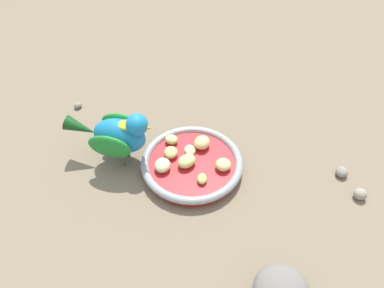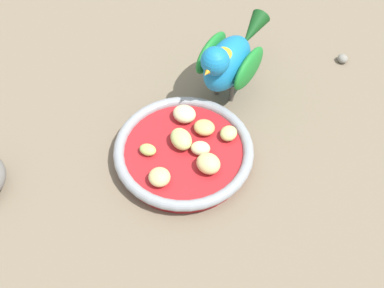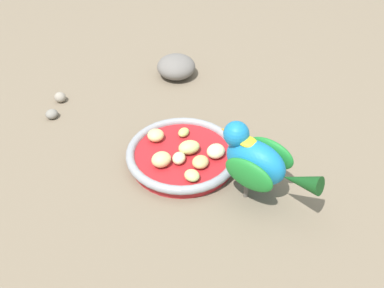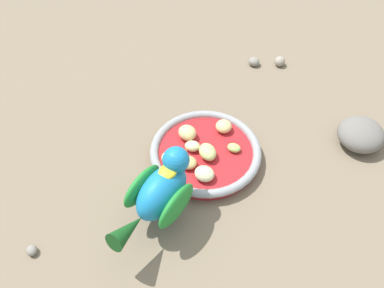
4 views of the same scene
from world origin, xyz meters
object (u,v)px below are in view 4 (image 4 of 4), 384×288
(apple_piece_4, at_px, (188,163))
(apple_piece_6, at_px, (224,126))
(apple_piece_0, at_px, (234,148))
(apple_piece_3, at_px, (168,157))
(pebble_0, at_px, (280,61))
(parrot, at_px, (160,192))
(feeding_bowl, at_px, (204,153))
(apple_piece_7, at_px, (192,146))
(pebble_1, at_px, (32,250))
(rock_large, at_px, (361,134))
(apple_piece_5, at_px, (204,174))
(pebble_2, at_px, (254,62))
(apple_piece_2, at_px, (187,133))
(apple_piece_1, at_px, (205,152))

(apple_piece_4, bearing_deg, apple_piece_6, -142.15)
(apple_piece_0, bearing_deg, apple_piece_3, -3.15)
(apple_piece_3, relative_size, pebble_0, 1.11)
(apple_piece_3, xyz_separation_m, apple_piece_6, (-0.12, -0.05, 0.00))
(apple_piece_4, xyz_separation_m, parrot, (0.06, 0.08, 0.05))
(feeding_bowl, bearing_deg, apple_piece_6, -140.23)
(apple_piece_7, bearing_deg, pebble_1, 23.62)
(feeding_bowl, distance_m, apple_piece_6, 0.07)
(parrot, distance_m, pebble_0, 0.48)
(apple_piece_3, distance_m, pebble_0, 0.38)
(rock_large, xyz_separation_m, pebble_0, (0.06, -0.26, -0.01))
(feeding_bowl, bearing_deg, apple_piece_3, 3.70)
(apple_piece_5, height_order, parrot, parrot)
(apple_piece_5, bearing_deg, pebble_2, -123.99)
(apple_piece_7, relative_size, pebble_1, 1.52)
(apple_piece_2, bearing_deg, apple_piece_6, -179.37)
(apple_piece_4, height_order, apple_piece_5, apple_piece_5)
(feeding_bowl, xyz_separation_m, apple_piece_2, (0.02, -0.04, 0.02))
(apple_piece_6, relative_size, pebble_0, 1.27)
(apple_piece_3, distance_m, pebble_2, 0.35)
(apple_piece_5, bearing_deg, apple_piece_6, -123.27)
(pebble_0, bearing_deg, rock_large, 102.15)
(apple_piece_2, height_order, parrot, parrot)
(apple_piece_1, xyz_separation_m, apple_piece_4, (0.04, 0.01, -0.00))
(apple_piece_4, height_order, pebble_0, apple_piece_4)
(apple_piece_2, bearing_deg, pebble_0, -145.26)
(apple_piece_1, height_order, apple_piece_4, apple_piece_1)
(feeding_bowl, bearing_deg, pebble_2, -127.77)
(feeding_bowl, distance_m, apple_piece_1, 0.02)
(apple_piece_0, distance_m, apple_piece_3, 0.12)
(apple_piece_7, bearing_deg, apple_piece_0, 163.94)
(apple_piece_0, relative_size, apple_piece_3, 0.91)
(feeding_bowl, relative_size, apple_piece_7, 7.30)
(apple_piece_1, relative_size, rock_large, 0.45)
(apple_piece_1, distance_m, apple_piece_3, 0.07)
(rock_large, bearing_deg, apple_piece_1, -4.57)
(pebble_0, bearing_deg, apple_piece_0, 51.30)
(apple_piece_6, height_order, parrot, parrot)
(apple_piece_4, bearing_deg, apple_piece_7, -115.74)
(apple_piece_3, bearing_deg, pebble_0, -143.56)
(apple_piece_1, height_order, pebble_2, apple_piece_1)
(apple_piece_0, xyz_separation_m, rock_large, (-0.24, 0.03, -0.00))
(apple_piece_4, xyz_separation_m, pebble_0, (-0.28, -0.25, -0.02))
(apple_piece_0, xyz_separation_m, apple_piece_1, (0.05, 0.00, 0.00))
(apple_piece_6, distance_m, parrot, 0.22)
(apple_piece_2, height_order, apple_piece_7, apple_piece_2)
(apple_piece_4, xyz_separation_m, apple_piece_6, (-0.09, -0.07, 0.00))
(apple_piece_2, relative_size, pebble_0, 1.46)
(apple_piece_0, xyz_separation_m, apple_piece_4, (0.09, 0.01, 0.00))
(apple_piece_5, bearing_deg, apple_piece_4, -56.60)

